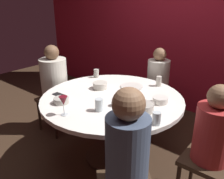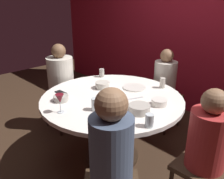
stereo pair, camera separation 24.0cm
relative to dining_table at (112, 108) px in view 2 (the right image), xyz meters
The scene contains 21 objects.
ground_plane 0.61m from the dining_table, ahead, with size 8.00×8.00×0.00m, color #382619.
back_wall 1.85m from the dining_table, 90.00° to the left, with size 6.00×0.10×2.60m, color maroon.
dining_table is the anchor object (origin of this frame).
seated_diner_left 0.96m from the dining_table, behind, with size 0.40×0.40×1.17m.
seated_diner_back 0.99m from the dining_table, 90.00° to the left, with size 0.40×0.40×1.10m.
seated_diner_right 1.03m from the dining_table, ahead, with size 0.40×0.40×1.12m.
seated_diner_front_right 0.98m from the dining_table, 45.00° to the right, with size 0.57×0.57×1.22m.
candle_holder 0.28m from the dining_table, 38.91° to the right, with size 0.07×0.07×0.10m.
wine_glass 0.64m from the dining_table, 97.04° to the right, with size 0.08×0.08×0.18m.
dinner_plate 0.38m from the dining_table, 89.09° to the left, with size 0.26×0.26×0.01m, color silver.
cell_phone 0.58m from the dining_table, 145.11° to the right, with size 0.07×0.14×0.01m, color black.
bowl_serving_large 0.32m from the dining_table, 159.18° to the left, with size 0.16×0.16×0.07m, color beige.
bowl_salad_center 0.54m from the dining_table, 123.35° to the right, with size 0.15×0.15×0.06m, color #B2ADA3.
bowl_small_white 0.52m from the dining_table, 21.13° to the left, with size 0.15×0.15×0.06m, color silver.
bowl_sauce_side 0.47m from the dining_table, 10.43° to the right, with size 0.19×0.19×0.07m, color #B2ADA3.
cup_near_candle 0.70m from the dining_table, 18.39° to the right, with size 0.07×0.07×0.11m, color silver.
cup_by_left_diner 0.68m from the dining_table, 146.85° to the left, with size 0.06×0.06×0.11m, color #B2ADA3.
cup_by_right_diner 0.39m from the dining_table, 70.99° to the right, with size 0.07×0.07×0.12m, color silver.
cup_center_front 0.66m from the dining_table, 69.33° to the left, with size 0.06×0.06×0.12m, color beige.
fork_near_plate 0.58m from the dining_table, 39.45° to the right, with size 0.02×0.18×0.01m, color #B7B7BC.
knife_near_plate 0.28m from the dining_table, 33.21° to the left, with size 0.02×0.18×0.01m, color #B7B7BC.
Camera 2 is at (1.59, -1.57, 1.72)m, focal length 37.58 mm.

